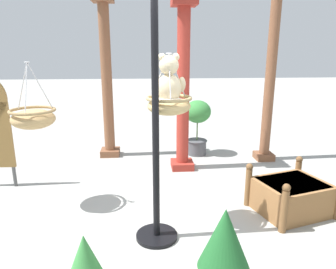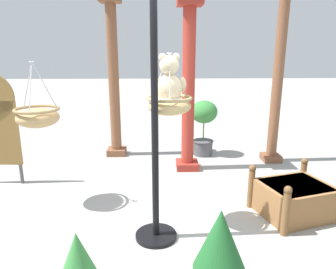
{
  "view_description": "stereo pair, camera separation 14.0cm",
  "coord_description": "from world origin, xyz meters",
  "px_view_note": "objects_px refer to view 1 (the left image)",
  "views": [
    {
      "loc": [
        -0.23,
        -3.03,
        1.92
      ],
      "look_at": [
        0.01,
        0.06,
        1.09
      ],
      "focal_mm": 33.24,
      "sensor_mm": 36.0,
      "label": 1
    },
    {
      "loc": [
        -0.09,
        -3.04,
        1.92
      ],
      "look_at": [
        0.01,
        0.06,
        1.09
      ],
      "focal_mm": 33.24,
      "sensor_mm": 36.0,
      "label": 2
    }
  ],
  "objects_px": {
    "greenhouse_pillar_left": "(183,92)",
    "greenhouse_pillar_right": "(270,79)",
    "potted_plant_flowering_red": "(224,248)",
    "potted_plant_small_succulent": "(197,122)",
    "hanging_basket_left_high": "(33,118)",
    "hanging_basket_with_teddy": "(169,104)",
    "display_pole_central": "(156,163)",
    "wooden_planter_box": "(291,195)",
    "greenhouse_pillar_far_back": "(107,83)",
    "teddy_bear": "(169,83)"
  },
  "relations": [
    {
      "from": "wooden_planter_box",
      "to": "potted_plant_small_succulent",
      "type": "bearing_deg",
      "value": 108.69
    },
    {
      "from": "hanging_basket_with_teddy",
      "to": "greenhouse_pillar_far_back",
      "type": "bearing_deg",
      "value": 109.77
    },
    {
      "from": "greenhouse_pillar_far_back",
      "to": "hanging_basket_with_teddy",
      "type": "bearing_deg",
      "value": -70.23
    },
    {
      "from": "hanging_basket_left_high",
      "to": "greenhouse_pillar_right",
      "type": "bearing_deg",
      "value": 23.92
    },
    {
      "from": "greenhouse_pillar_left",
      "to": "wooden_planter_box",
      "type": "bearing_deg",
      "value": -54.17
    },
    {
      "from": "hanging_basket_left_high",
      "to": "potted_plant_small_succulent",
      "type": "height_order",
      "value": "hanging_basket_left_high"
    },
    {
      "from": "hanging_basket_with_teddy",
      "to": "potted_plant_small_succulent",
      "type": "xyz_separation_m",
      "value": [
        0.74,
        2.47,
        -0.75
      ]
    },
    {
      "from": "hanging_basket_left_high",
      "to": "potted_plant_flowering_red",
      "type": "height_order",
      "value": "hanging_basket_left_high"
    },
    {
      "from": "potted_plant_small_succulent",
      "to": "potted_plant_flowering_red",
      "type": "bearing_deg",
      "value": -96.0
    },
    {
      "from": "display_pole_central",
      "to": "hanging_basket_with_teddy",
      "type": "bearing_deg",
      "value": 59.04
    },
    {
      "from": "hanging_basket_left_high",
      "to": "potted_plant_small_succulent",
      "type": "bearing_deg",
      "value": 39.89
    },
    {
      "from": "hanging_basket_with_teddy",
      "to": "potted_plant_small_succulent",
      "type": "distance_m",
      "value": 2.69
    },
    {
      "from": "greenhouse_pillar_left",
      "to": "potted_plant_small_succulent",
      "type": "xyz_separation_m",
      "value": [
        0.37,
        0.71,
        -0.65
      ]
    },
    {
      "from": "hanging_basket_left_high",
      "to": "potted_plant_flowering_red",
      "type": "xyz_separation_m",
      "value": [
        1.95,
        -1.53,
        -0.81
      ]
    },
    {
      "from": "potted_plant_small_succulent",
      "to": "wooden_planter_box",
      "type": "bearing_deg",
      "value": -71.31
    },
    {
      "from": "display_pole_central",
      "to": "hanging_basket_left_high",
      "type": "height_order",
      "value": "display_pole_central"
    },
    {
      "from": "display_pole_central",
      "to": "potted_plant_flowering_red",
      "type": "height_order",
      "value": "display_pole_central"
    },
    {
      "from": "potted_plant_small_succulent",
      "to": "hanging_basket_left_high",
      "type": "bearing_deg",
      "value": -140.11
    },
    {
      "from": "hanging_basket_with_teddy",
      "to": "potted_plant_flowering_red",
      "type": "relative_size",
      "value": 0.88
    },
    {
      "from": "greenhouse_pillar_far_back",
      "to": "potted_plant_flowering_red",
      "type": "height_order",
      "value": "greenhouse_pillar_far_back"
    },
    {
      "from": "greenhouse_pillar_right",
      "to": "display_pole_central",
      "type": "bearing_deg",
      "value": -131.51
    },
    {
      "from": "potted_plant_small_succulent",
      "to": "greenhouse_pillar_left",
      "type": "bearing_deg",
      "value": -117.51
    },
    {
      "from": "hanging_basket_with_teddy",
      "to": "greenhouse_pillar_left",
      "type": "bearing_deg",
      "value": 78.14
    },
    {
      "from": "display_pole_central",
      "to": "teddy_bear",
      "type": "bearing_deg",
      "value": 61.31
    },
    {
      "from": "wooden_planter_box",
      "to": "potted_plant_small_succulent",
      "type": "xyz_separation_m",
      "value": [
        -0.78,
        2.3,
        0.42
      ]
    },
    {
      "from": "teddy_bear",
      "to": "wooden_planter_box",
      "type": "relative_size",
      "value": 0.5
    },
    {
      "from": "hanging_basket_with_teddy",
      "to": "teddy_bear",
      "type": "distance_m",
      "value": 0.22
    },
    {
      "from": "teddy_bear",
      "to": "wooden_planter_box",
      "type": "xyz_separation_m",
      "value": [
        1.52,
        0.15,
        -1.39
      ]
    },
    {
      "from": "display_pole_central",
      "to": "greenhouse_pillar_left",
      "type": "xyz_separation_m",
      "value": [
        0.52,
        2.02,
        0.45
      ]
    },
    {
      "from": "display_pole_central",
      "to": "greenhouse_pillar_far_back",
      "type": "relative_size",
      "value": 0.93
    },
    {
      "from": "hanging_basket_with_teddy",
      "to": "hanging_basket_left_high",
      "type": "relative_size",
      "value": 0.8
    },
    {
      "from": "greenhouse_pillar_far_back",
      "to": "potted_plant_flowering_red",
      "type": "bearing_deg",
      "value": -69.92
    },
    {
      "from": "potted_plant_flowering_red",
      "to": "potted_plant_small_succulent",
      "type": "height_order",
      "value": "potted_plant_small_succulent"
    },
    {
      "from": "display_pole_central",
      "to": "potted_plant_small_succulent",
      "type": "height_order",
      "value": "display_pole_central"
    },
    {
      "from": "greenhouse_pillar_right",
      "to": "potted_plant_flowering_red",
      "type": "bearing_deg",
      "value": -116.67
    },
    {
      "from": "teddy_bear",
      "to": "greenhouse_pillar_left",
      "type": "relative_size",
      "value": 0.19
    },
    {
      "from": "display_pole_central",
      "to": "greenhouse_pillar_far_back",
      "type": "xyz_separation_m",
      "value": [
        -0.77,
        2.8,
        0.52
      ]
    },
    {
      "from": "wooden_planter_box",
      "to": "hanging_basket_left_high",
      "type": "bearing_deg",
      "value": 173.25
    },
    {
      "from": "display_pole_central",
      "to": "hanging_basket_left_high",
      "type": "bearing_deg",
      "value": 150.8
    },
    {
      "from": "potted_plant_flowering_red",
      "to": "wooden_planter_box",
      "type": "bearing_deg",
      "value": 45.61
    },
    {
      "from": "greenhouse_pillar_left",
      "to": "potted_plant_flowering_red",
      "type": "height_order",
      "value": "greenhouse_pillar_left"
    },
    {
      "from": "potted_plant_small_succulent",
      "to": "greenhouse_pillar_right",
      "type": "bearing_deg",
      "value": -17.86
    },
    {
      "from": "teddy_bear",
      "to": "potted_plant_small_succulent",
      "type": "distance_m",
      "value": 2.74
    },
    {
      "from": "greenhouse_pillar_left",
      "to": "greenhouse_pillar_right",
      "type": "distance_m",
      "value": 1.6
    },
    {
      "from": "display_pole_central",
      "to": "wooden_planter_box",
      "type": "xyz_separation_m",
      "value": [
        1.67,
        0.43,
        -0.62
      ]
    },
    {
      "from": "greenhouse_pillar_right",
      "to": "greenhouse_pillar_far_back",
      "type": "height_order",
      "value": "greenhouse_pillar_right"
    },
    {
      "from": "hanging_basket_left_high",
      "to": "greenhouse_pillar_far_back",
      "type": "relative_size",
      "value": 0.28
    },
    {
      "from": "display_pole_central",
      "to": "greenhouse_pillar_right",
      "type": "height_order",
      "value": "greenhouse_pillar_right"
    },
    {
      "from": "display_pole_central",
      "to": "greenhouse_pillar_left",
      "type": "height_order",
      "value": "greenhouse_pillar_left"
    },
    {
      "from": "teddy_bear",
      "to": "potted_plant_small_succulent",
      "type": "relative_size",
      "value": 0.49
    }
  ]
}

